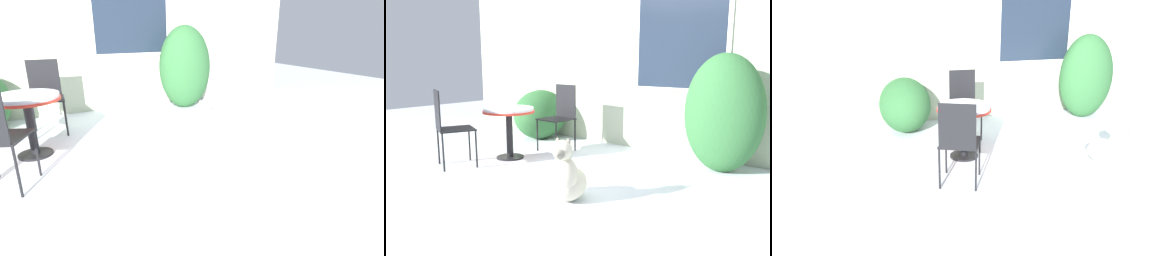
# 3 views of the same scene
# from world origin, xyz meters

# --- Properties ---
(ground_plane) EXTENTS (16.00, 16.00, 0.00)m
(ground_plane) POSITION_xyz_m (0.00, 0.00, 0.00)
(ground_plane) COLOR silver
(house_wall) EXTENTS (8.00, 0.10, 3.35)m
(house_wall) POSITION_xyz_m (0.03, 2.20, 1.67)
(house_wall) COLOR #B2BC9E
(house_wall) RESTS_ON ground_plane
(shrub_left) EXTENTS (0.82, 1.06, 0.87)m
(shrub_left) POSITION_xyz_m (-1.79, 1.74, 0.44)
(shrub_left) COLOR #2D6033
(shrub_left) RESTS_ON ground_plane
(shrub_middle) EXTENTS (0.97, 0.71, 1.48)m
(shrub_middle) POSITION_xyz_m (1.43, 1.69, 0.74)
(shrub_middle) COLOR #2D6033
(shrub_middle) RESTS_ON ground_plane
(patio_table) EXTENTS (0.73, 0.73, 0.73)m
(patio_table) POSITION_xyz_m (-1.15, 0.46, 0.60)
(patio_table) COLOR black
(patio_table) RESTS_ON ground_plane
(patio_chair_near_table) EXTENTS (0.47, 0.47, 1.02)m
(patio_chair_near_table) POSITION_xyz_m (-0.93, 1.30, 0.57)
(patio_chair_near_table) COLOR black
(patio_chair_near_table) RESTS_ON ground_plane
(patio_chair_far_side) EXTENTS (0.59, 0.59, 1.02)m
(patio_chair_far_side) POSITION_xyz_m (-1.42, -0.33, 0.57)
(patio_chair_far_side) COLOR black
(patio_chair_far_side) RESTS_ON ground_plane
(dog) EXTENTS (0.51, 0.68, 0.67)m
(dog) POSITION_xyz_m (0.59, -0.30, 0.24)
(dog) COLOR beige
(dog) RESTS_ON ground_plane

